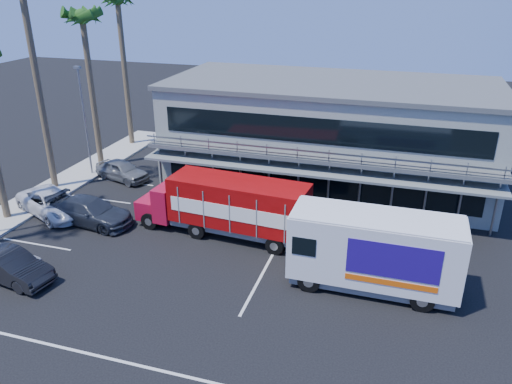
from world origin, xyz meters
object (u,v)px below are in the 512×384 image
(white_van, at_px, (374,251))
(parked_car_b, at_px, (10,266))
(parked_car_a, at_px, (0,258))
(red_truck, at_px, (227,205))

(white_van, xyz_separation_m, parked_car_b, (-17.02, -4.50, -1.28))
(parked_car_b, bearing_deg, parked_car_a, 73.82)
(red_truck, relative_size, white_van, 1.32)
(parked_car_a, height_order, parked_car_b, parked_car_b)
(parked_car_a, xyz_separation_m, parked_car_b, (1.06, -0.50, 0.02))
(white_van, xyz_separation_m, parked_car_a, (-18.08, -4.00, -1.30))
(white_van, relative_size, parked_car_b, 1.71)
(red_truck, bearing_deg, parked_car_a, -139.19)
(red_truck, height_order, parked_car_a, red_truck)
(parked_car_a, distance_m, parked_car_b, 1.17)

